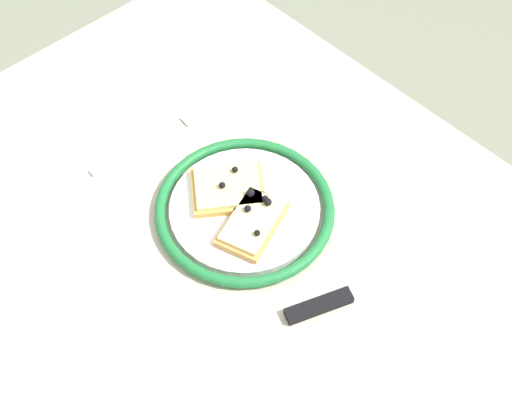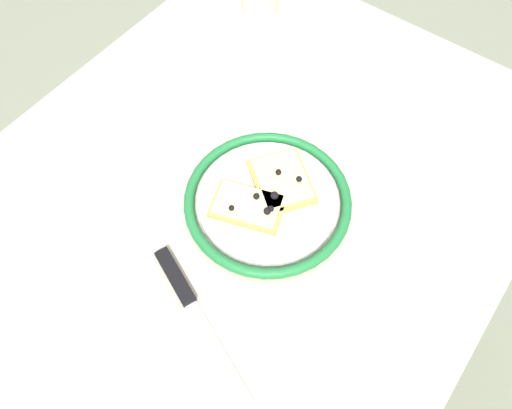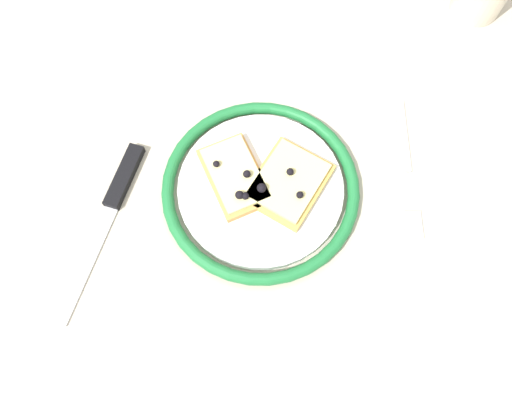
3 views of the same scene
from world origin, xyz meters
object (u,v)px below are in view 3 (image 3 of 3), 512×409
pizza_slice_far (288,182)px  knife (115,199)px  pizza_slice_near (235,176)px  dining_table (257,189)px  fork (406,167)px  plate (262,188)px

pizza_slice_far → knife: bearing=-0.5°
pizza_slice_near → knife: bearing=4.3°
pizza_slice_near → pizza_slice_far: 0.07m
dining_table → fork: (-0.19, 0.03, 0.10)m
plate → pizza_slice_near: pizza_slice_near is taller
pizza_slice_near → pizza_slice_far: size_ratio=0.93×
plate → knife: (0.19, -0.00, -0.00)m
plate → pizza_slice_near: bearing=-22.4°
pizza_slice_far → fork: (-0.16, -0.02, -0.02)m
fork → plate: bearing=5.1°
knife → fork: 0.38m
plate → knife: plate is taller
fork → knife: bearing=2.4°
fork → pizza_slice_near: bearing=1.0°
pizza_slice_near → plate: bearing=157.6°
pizza_slice_near → pizza_slice_far: bearing=168.3°
pizza_slice_near → knife: pizza_slice_near is taller
plate → pizza_slice_far: size_ratio=1.94×
pizza_slice_near → fork: 0.23m
dining_table → pizza_slice_far: size_ratio=7.47×
knife → fork: knife is taller
dining_table → pizza_slice_near: (0.03, 0.03, 0.12)m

